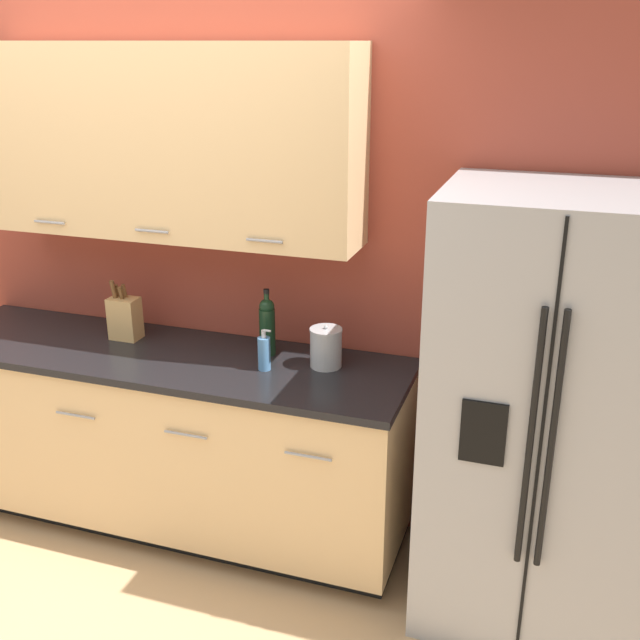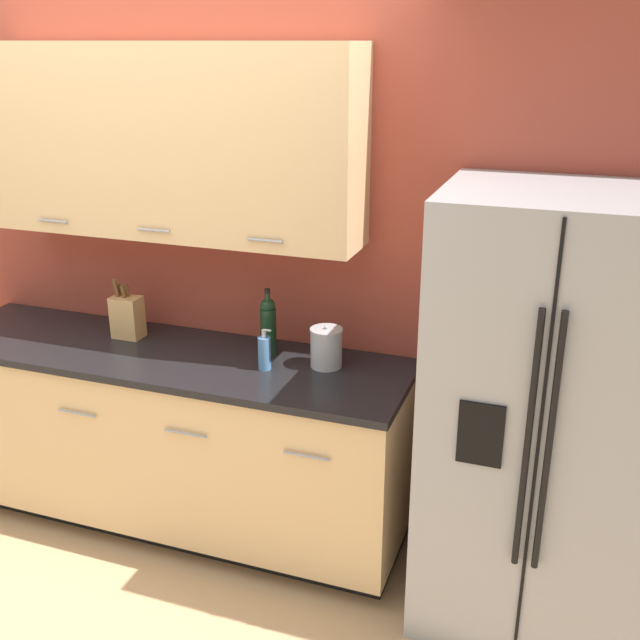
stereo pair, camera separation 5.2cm
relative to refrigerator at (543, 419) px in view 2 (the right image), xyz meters
name	(u,v)px [view 2 (the right image)]	position (x,y,z in m)	size (l,w,h in m)	color
ground_plane	(71,600)	(-1.84, -0.63, -0.89)	(14.00, 14.00, 0.00)	tan
wall_back	(170,224)	(-1.81, 0.34, 0.55)	(10.00, 0.39, 2.60)	#993D2D
counter_unit	(172,437)	(-1.71, 0.05, -0.43)	(2.32, 0.64, 0.92)	black
refrigerator	(543,419)	(0.00, 0.00, 0.00)	(0.87, 0.75, 1.79)	#9E9EA0
knife_block	(127,316)	(-1.96, 0.15, 0.13)	(0.14, 0.10, 0.30)	tan
wine_bottle	(268,325)	(-1.24, 0.18, 0.17)	(0.07, 0.07, 0.31)	black
soap_dispenser	(264,353)	(-1.18, 0.02, 0.11)	(0.06, 0.06, 0.19)	#4C7FB2
steel_canister	(326,347)	(-0.94, 0.14, 0.12)	(0.14, 0.14, 0.19)	#A3A3A5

